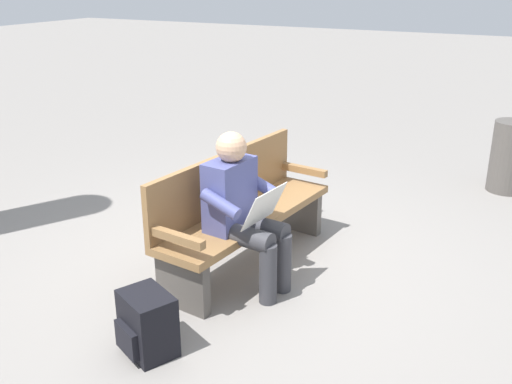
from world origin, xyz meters
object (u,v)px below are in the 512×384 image
bench_near (241,210)px  backpack (147,324)px  person_seated (243,208)px  trash_bin (510,157)px

bench_near → backpack: size_ratio=4.42×
bench_near → person_seated: 0.42m
trash_bin → bench_near: bearing=-32.3°
person_seated → backpack: person_seated is taller
person_seated → trash_bin: 3.47m
person_seated → bench_near: bearing=-142.3°
bench_near → backpack: bench_near is taller
backpack → person_seated: bearing=172.6°
person_seated → trash_bin: person_seated is taller
bench_near → person_seated: bearing=37.7°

